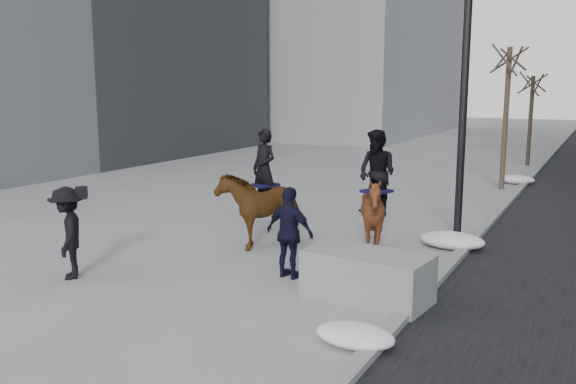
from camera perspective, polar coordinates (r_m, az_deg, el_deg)
The scene contains 11 objects.
ground at distance 11.61m, azimuth -2.81°, elevation -8.23°, with size 120.00×120.00×0.00m, color gray.
curb at distance 19.97m, azimuth 19.84°, elevation -0.87°, with size 0.25×90.00×0.12m, color gray.
planter at distance 10.54m, azimuth 7.42°, elevation -7.84°, with size 2.10×1.05×0.84m, color #949597.
tree_near at distance 22.40m, azimuth 19.73°, elevation 7.11°, with size 1.20×1.20×5.43m, color #3C2B23, non-canonical shape.
tree_far at distance 29.57m, azimuth 21.76°, elevation 6.61°, with size 1.20×1.20×4.45m, color #342C1F, non-canonical shape.
mounted_left at distance 13.96m, azimuth -2.49°, elevation -0.93°, with size 1.51×2.23×2.64m.
mounted_right at distance 13.08m, azimuth 8.08°, elevation -1.32°, with size 1.89×2.00×2.70m.
feeder at distance 11.50m, azimuth 0.18°, elevation -3.84°, with size 1.08×0.92×1.75m.
camera_crew at distance 12.22m, azimuth -19.90°, elevation -3.58°, with size 1.25×1.27×1.75m.
lamppost at distance 14.87m, azimuth 16.54°, elevation 14.88°, with size 0.25×1.47×9.09m.
snow_piles at distance 15.96m, azimuth 16.61°, elevation -2.94°, with size 1.44×16.80×0.37m.
Camera 1 is at (5.66, -9.46, 3.64)m, focal length 38.00 mm.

